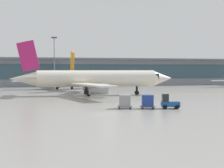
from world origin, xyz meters
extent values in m
plane|color=gray|center=(0.00, 0.00, 0.00)|extent=(400.00, 400.00, 0.00)
cube|color=yellow|center=(4.52, 29.63, 0.00)|extent=(109.89, 5.64, 0.01)
cube|color=#8C939E|center=(0.00, 79.66, 4.50)|extent=(210.68, 8.00, 9.00)
cube|color=#385666|center=(0.00, 75.58, 4.95)|extent=(202.25, 0.16, 5.04)
cube|color=slate|center=(0.00, 78.16, 9.30)|extent=(219.11, 11.00, 0.60)
cylinder|color=silver|center=(-0.28, 58.94, 3.22)|extent=(5.20, 22.75, 3.13)
cone|color=silver|center=(-1.49, 72.05, 3.22)|extent=(3.31, 4.02, 2.98)
cube|color=black|center=(-1.26, 69.55, 3.62)|extent=(2.69, 3.03, 1.10)
cone|color=silver|center=(0.99, 45.22, 3.22)|extent=(3.11, 5.24, 2.66)
cube|color=silver|center=(-8.09, 56.37, 2.36)|extent=(13.22, 5.30, 0.26)
cylinder|color=#999EA3|center=(-5.65, 57.99, 1.49)|extent=(2.23, 3.48, 1.93)
cube|color=silver|center=(7.87, 57.85, 2.36)|extent=(13.09, 7.44, 0.26)
cylinder|color=#999EA3|center=(5.18, 58.99, 1.49)|extent=(2.23, 3.48, 1.93)
cube|color=orange|center=(0.90, 46.22, 7.46)|extent=(0.72, 4.24, 5.90)
cube|color=silver|center=(-1.43, 46.37, 3.69)|extent=(4.79, 2.63, 0.22)
cube|color=silver|center=(3.16, 46.80, 3.69)|extent=(4.79, 2.63, 0.22)
cylinder|color=black|center=(-1.01, 66.81, 0.83)|extent=(0.41, 0.41, 1.66)
cylinder|color=black|center=(-1.01, 66.81, 0.41)|extent=(0.58, 0.87, 0.83)
cylinder|color=black|center=(-2.22, 56.91, 0.83)|extent=(0.41, 0.41, 1.66)
cylinder|color=black|center=(-2.22, 56.91, 0.41)|extent=(0.58, 0.87, 0.83)
cylinder|color=black|center=(2.00, 57.31, 0.83)|extent=(0.41, 0.41, 1.66)
cylinder|color=black|center=(2.00, 57.31, 0.41)|extent=(0.58, 0.87, 0.83)
cylinder|color=silver|center=(4.52, 31.63, 3.65)|extent=(25.67, 4.77, 3.55)
cone|color=silver|center=(19.40, 30.91, 3.65)|extent=(4.41, 3.57, 3.37)
cube|color=black|center=(16.56, 31.05, 4.09)|extent=(3.32, 2.92, 1.24)
cone|color=silver|center=(-11.06, 32.37, 3.65)|extent=(5.81, 3.28, 3.01)
cube|color=silver|center=(2.88, 40.79, 2.67)|extent=(7.86, 14.89, 0.29)
cylinder|color=#999EA3|center=(4.30, 37.80, 1.69)|extent=(3.85, 2.37, 2.19)
cube|color=silver|center=(2.00, 22.67, 2.67)|extent=(6.60, 14.97, 0.29)
cylinder|color=#999EA3|center=(3.71, 25.51, 1.69)|extent=(3.85, 2.37, 2.19)
cube|color=#B21E66|center=(-9.92, 32.32, 8.45)|extent=(4.79, 0.60, 6.68)
cube|color=silver|center=(-9.38, 34.90, 4.18)|extent=(2.75, 5.33, 0.25)
cube|color=silver|center=(-9.63, 29.70, 4.18)|extent=(2.75, 5.33, 0.25)
cylinder|color=black|center=(13.45, 31.20, 0.94)|extent=(0.46, 0.46, 1.88)
cylinder|color=black|center=(13.45, 31.20, 0.47)|extent=(0.96, 0.62, 0.94)
cylinder|color=black|center=(2.56, 34.12, 0.94)|extent=(0.46, 0.46, 1.88)
cylinder|color=black|center=(2.56, 34.12, 0.47)|extent=(0.96, 0.62, 0.94)
cylinder|color=black|center=(2.33, 29.33, 0.94)|extent=(0.46, 0.46, 1.88)
cylinder|color=black|center=(2.33, 29.33, 0.47)|extent=(0.96, 0.62, 0.94)
cube|color=#194C8C|center=(10.06, 4.05, 0.65)|extent=(2.87, 2.02, 0.70)
cube|color=#1E2328|center=(9.33, 4.24, 1.55)|extent=(1.19, 1.43, 1.10)
cylinder|color=black|center=(11.06, 4.51, 0.30)|extent=(0.64, 0.37, 0.60)
cylinder|color=black|center=(10.70, 3.16, 0.30)|extent=(0.64, 0.37, 0.60)
cylinder|color=black|center=(9.41, 4.94, 0.30)|extent=(0.64, 0.37, 0.60)
cylinder|color=black|center=(9.06, 3.59, 0.30)|extent=(0.64, 0.37, 0.60)
cube|color=#595B60|center=(6.91, 4.88, 0.28)|extent=(2.44, 2.08, 0.12)
cube|color=navy|center=(6.91, 4.88, 1.14)|extent=(1.93, 1.86, 1.60)
cylinder|color=black|center=(7.81, 5.37, 0.11)|extent=(0.24, 0.15, 0.22)
cylinder|color=black|center=(7.46, 4.01, 0.11)|extent=(0.24, 0.15, 0.22)
cylinder|color=black|center=(6.36, 5.75, 0.11)|extent=(0.24, 0.15, 0.22)
cylinder|color=black|center=(6.01, 4.39, 0.11)|extent=(0.24, 0.15, 0.22)
cube|color=#595B60|center=(3.76, 5.71, 0.28)|extent=(2.44, 2.08, 0.12)
cube|color=gray|center=(3.76, 5.71, 1.14)|extent=(1.93, 1.86, 1.60)
cylinder|color=black|center=(4.67, 6.19, 0.11)|extent=(0.24, 0.15, 0.22)
cylinder|color=black|center=(4.31, 4.84, 0.11)|extent=(0.24, 0.15, 0.22)
cylinder|color=black|center=(3.22, 6.58, 0.11)|extent=(0.24, 0.15, 0.22)
cylinder|color=black|center=(2.86, 5.22, 0.11)|extent=(0.24, 0.15, 0.22)
cylinder|color=gray|center=(-1.96, 72.96, 7.93)|extent=(0.36, 0.36, 15.86)
cube|color=#3F3F42|center=(-1.96, 72.96, 16.11)|extent=(1.80, 0.30, 0.50)
camera|label=1|loc=(-9.19, -41.81, 5.54)|focal=55.30mm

